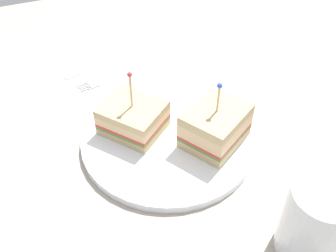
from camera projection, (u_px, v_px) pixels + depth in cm
name	position (u px, v px, depth cm)	size (l,w,h in cm)	color
ground_plane	(168.00, 146.00, 59.85)	(106.32, 106.32, 2.00)	#9E9384
plate	(168.00, 139.00, 58.76)	(25.19, 25.19, 1.20)	white
sandwich_half_front	(215.00, 126.00, 55.78)	(10.52, 11.00, 10.21)	tan
sandwich_half_back	(133.00, 118.00, 57.91)	(11.03, 10.89, 10.22)	tan
drink_glass	(314.00, 224.00, 43.85)	(7.26, 7.26, 9.98)	beige
napkin	(115.00, 66.00, 73.15)	(11.28, 10.15, 0.15)	beige
fork	(103.00, 80.00, 70.00)	(3.83, 11.72, 0.35)	silver
knife	(92.00, 66.00, 73.00)	(4.88, 12.36, 0.35)	silver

